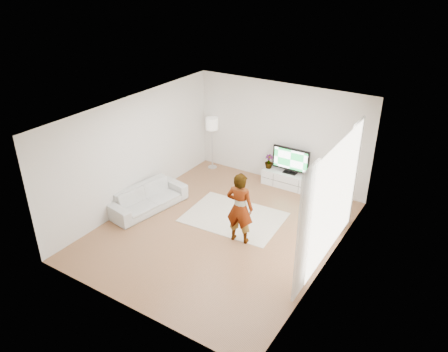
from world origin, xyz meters
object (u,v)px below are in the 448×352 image
Objects in this scene: rug at (234,217)px; player at (240,208)px; media_console at (289,180)px; sofa at (148,198)px; television at (291,160)px; floor_lamp at (212,126)px.

rug is 1.28m from player.
media_console is 3.85m from sofa.
player is (0.14, -2.94, 0.02)m from television.
rug is 1.48× the size of floor_lamp.
television is at bearing 78.04° from rug.
player is 3.89m from floor_lamp.
player reaches higher than media_console.
sofa is at bearing -8.27° from player.
player is (0.14, -2.91, 0.63)m from media_console.
sofa is 1.30× the size of floor_lamp.
television is 3.91m from sofa.
player reaches higher than sofa.
floor_lamp reaches higher than television.
floor_lamp is at bearing -178.49° from media_console.
media_console is 0.96× the size of floor_lamp.
television is at bearing 2.15° from floor_lamp.
media_console is 2.71m from floor_lamp.
television is 0.52× the size of sofa.
television reaches higher than rug.
rug is at bearing -45.96° from floor_lamp.
sofa is 3.04m from floor_lamp.
sofa is (-2.64, -0.02, -0.54)m from player.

